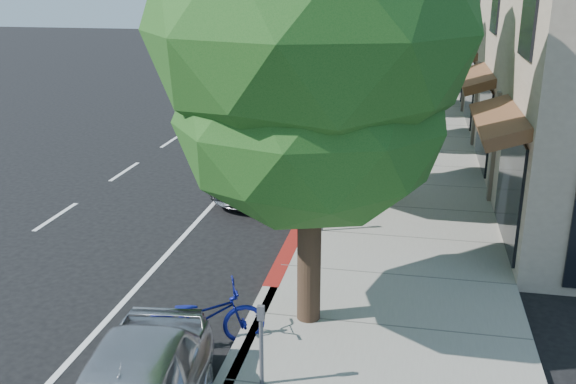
% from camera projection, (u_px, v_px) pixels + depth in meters
% --- Properties ---
extents(ground, '(120.00, 120.00, 0.00)m').
position_uv_depth(ground, '(281.00, 271.00, 13.12)').
color(ground, black).
rests_on(ground, ground).
extents(sidewalk, '(4.60, 56.00, 0.15)m').
position_uv_depth(sidewalk, '(404.00, 166.00, 20.12)').
color(sidewalk, gray).
rests_on(sidewalk, ground).
extents(curb, '(0.30, 56.00, 0.15)m').
position_uv_depth(curb, '(332.00, 163.00, 20.54)').
color(curb, '#9E998E').
rests_on(curb, ground).
extents(curb_red_segment, '(0.32, 4.00, 0.15)m').
position_uv_depth(curb_red_segment, '(290.00, 249.00, 14.03)').
color(curb_red_segment, maroon).
rests_on(curb_red_segment, ground).
extents(street_tree_0, '(5.05, 5.05, 7.97)m').
position_uv_depth(street_tree_0, '(312.00, 36.00, 9.54)').
color(street_tree_0, black).
rests_on(street_tree_0, ground).
extents(street_tree_1, '(5.15, 5.15, 7.84)m').
position_uv_depth(street_tree_1, '(352.00, 20.00, 15.16)').
color(street_tree_1, black).
rests_on(street_tree_1, ground).
extents(street_tree_2, '(4.17, 4.17, 7.26)m').
position_uv_depth(street_tree_2, '(370.00, 15.00, 20.81)').
color(street_tree_2, black).
rests_on(street_tree_2, ground).
extents(street_tree_3, '(4.34, 4.34, 7.28)m').
position_uv_depth(street_tree_3, '(381.00, 8.00, 26.39)').
color(street_tree_3, black).
rests_on(street_tree_3, ground).
extents(cyclist, '(0.51, 0.66, 1.62)m').
position_uv_depth(cyclist, '(293.00, 188.00, 15.71)').
color(cyclist, white).
rests_on(cyclist, ground).
extents(bicycle, '(2.15, 1.46, 1.07)m').
position_uv_depth(bicycle, '(202.00, 318.00, 10.29)').
color(bicycle, navy).
rests_on(bicycle, ground).
extents(silver_suv, '(3.39, 6.04, 1.60)m').
position_uv_depth(silver_suv, '(281.00, 160.00, 18.19)').
color(silver_suv, '#A9A8AD').
rests_on(silver_suv, ground).
extents(dark_sedan, '(1.54, 4.27, 1.40)m').
position_uv_depth(dark_sedan, '(287.00, 130.00, 22.09)').
color(dark_sedan, black).
rests_on(dark_sedan, ground).
extents(white_pickup, '(2.48, 5.34, 1.51)m').
position_uv_depth(white_pickup, '(345.00, 97.00, 27.97)').
color(white_pickup, white).
rests_on(white_pickup, ground).
extents(dark_suv_far, '(2.26, 5.36, 1.81)m').
position_uv_depth(dark_suv_far, '(341.00, 60.00, 39.25)').
color(dark_suv_far, black).
rests_on(dark_suv_far, ground).
extents(pedestrian, '(1.10, 0.95, 1.95)m').
position_uv_depth(pedestrian, '(380.00, 159.00, 17.09)').
color(pedestrian, black).
rests_on(pedestrian, sidewalk).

